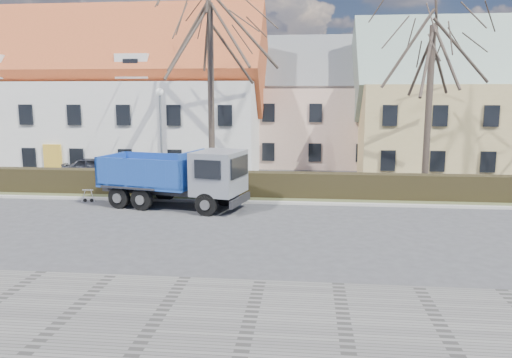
# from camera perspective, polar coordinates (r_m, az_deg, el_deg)

# --- Properties ---
(ground) EXTENTS (120.00, 120.00, 0.00)m
(ground) POSITION_cam_1_polar(r_m,az_deg,el_deg) (20.70, -4.04, -5.45)
(ground) COLOR #3D3C3F
(sidewalk_near) EXTENTS (80.00, 5.00, 0.08)m
(sidewalk_near) POSITION_cam_1_polar(r_m,az_deg,el_deg) (12.87, -10.87, -15.03)
(sidewalk_near) COLOR slate
(sidewalk_near) RESTS_ON ground
(curb_far) EXTENTS (80.00, 0.30, 0.12)m
(curb_far) POSITION_cam_1_polar(r_m,az_deg,el_deg) (25.10, -2.21, -2.61)
(curb_far) COLOR #B0ACA4
(curb_far) RESTS_ON ground
(grass_strip) EXTENTS (80.00, 3.00, 0.10)m
(grass_strip) POSITION_cam_1_polar(r_m,az_deg,el_deg) (26.65, -1.72, -1.90)
(grass_strip) COLOR #474E2C
(grass_strip) RESTS_ON ground
(hedge) EXTENTS (60.00, 0.90, 1.30)m
(hedge) POSITION_cam_1_polar(r_m,az_deg,el_deg) (26.34, -1.78, -0.71)
(hedge) COLOR black
(hedge) RESTS_ON ground
(building_white) EXTENTS (26.80, 10.80, 9.50)m
(building_white) POSITION_cam_1_polar(r_m,az_deg,el_deg) (39.32, -19.04, 8.20)
(building_white) COLOR silver
(building_white) RESTS_ON ground
(building_pink) EXTENTS (10.80, 8.80, 8.00)m
(building_pink) POSITION_cam_1_polar(r_m,az_deg,el_deg) (39.70, 6.76, 7.57)
(building_pink) COLOR #D6AD97
(building_pink) RESTS_ON ground
(building_yellow) EXTENTS (18.80, 10.80, 8.50)m
(building_yellow) POSITION_cam_1_polar(r_m,az_deg,el_deg) (38.75, 25.00, 7.07)
(building_yellow) COLOR tan
(building_yellow) RESTS_ON ground
(tree_1) EXTENTS (9.20, 9.20, 12.65)m
(tree_1) POSITION_cam_1_polar(r_m,az_deg,el_deg) (28.73, -5.19, 11.48)
(tree_1) COLOR #372D26
(tree_1) RESTS_ON ground
(tree_2) EXTENTS (8.00, 8.00, 11.00)m
(tree_2) POSITION_cam_1_polar(r_m,az_deg,el_deg) (28.90, 19.22, 9.35)
(tree_2) COLOR #372D26
(tree_2) RESTS_ON ground
(dump_truck) EXTENTS (7.70, 4.28, 2.91)m
(dump_truck) POSITION_cam_1_polar(r_m,az_deg,el_deg) (24.36, -9.98, 0.22)
(dump_truck) COLOR navy
(dump_truck) RESTS_ON ground
(streetlight) EXTENTS (0.45, 0.45, 5.79)m
(streetlight) POSITION_cam_1_polar(r_m,az_deg,el_deg) (27.97, -10.77, 4.37)
(streetlight) COLOR gray
(streetlight) RESTS_ON ground
(cart_frame) EXTENTS (0.82, 0.51, 0.72)m
(cart_frame) POSITION_cam_1_polar(r_m,az_deg,el_deg) (26.68, -19.10, -1.74)
(cart_frame) COLOR silver
(cart_frame) RESTS_ON ground
(parked_car_a) EXTENTS (4.30, 2.16, 1.41)m
(parked_car_a) POSITION_cam_1_polar(r_m,az_deg,el_deg) (33.87, -17.88, 1.23)
(parked_car_a) COLOR #22242C
(parked_car_a) RESTS_ON ground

